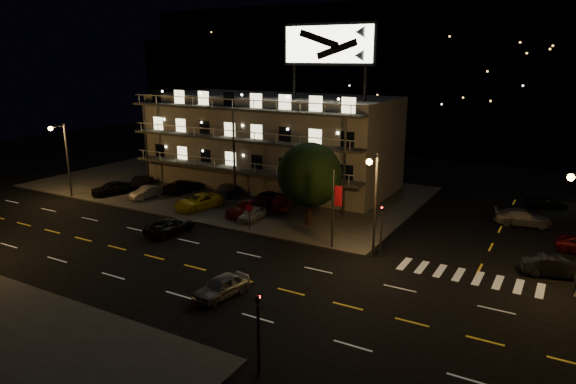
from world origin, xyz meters
The scene contains 26 objects.
ground centered at (0.00, 0.00, 0.00)m, with size 140.00×140.00×0.00m, color black.
curb_nw centered at (-14.00, 20.00, 0.07)m, with size 44.00×24.00×0.15m, color #393A37.
motel centered at (-9.94, 23.88, 5.34)m, with size 28.00×13.80×18.10m.
hill_backdrop centered at (-5.94, 68.78, 11.55)m, with size 120.00×25.00×24.00m.
streetlight_nw centered at (-26.00, 7.94, 4.96)m, with size 0.44×1.92×8.00m.
streetlight_nc centered at (8.50, 7.94, 4.96)m, with size 0.44×1.92×8.00m.
signal_nw centered at (9.00, 8.50, 2.57)m, with size 0.20×0.27×4.60m.
signal_sw centered at (9.00, -8.50, 2.57)m, with size 0.20×0.27×4.60m.
banner_north centered at (5.09, 8.40, 3.43)m, with size 0.83×0.16×6.40m.
stop_sign centered at (-3.00, 8.57, 1.71)m, with size 0.91×0.11×2.61m.
tree centered at (0.86, 12.35, 4.60)m, with size 5.95×5.73×7.49m.
lot_car_0 centered at (-22.76, 10.95, 0.88)m, with size 1.72×4.27×1.46m, color black.
lot_car_1 centered at (-18.39, 11.76, 0.78)m, with size 1.33×3.83×1.26m, color gray.
lot_car_2 centered at (-10.99, 11.48, 0.86)m, with size 2.37×5.14×1.43m, color gold.
lot_car_3 centered at (-5.54, 12.16, 0.85)m, with size 1.96×4.83×1.40m, color #530B11.
lot_car_4 centered at (-4.31, 10.97, 0.77)m, with size 1.46×3.62×1.23m, color gray.
lot_car_5 centered at (-22.73, 15.54, 0.76)m, with size 1.29×3.69×1.22m, color black.
lot_car_6 centered at (-16.66, 15.75, 0.82)m, with size 2.23×4.84×1.35m, color black.
lot_car_7 centered at (-11.68, 17.11, 0.79)m, with size 1.81×4.44×1.29m, color gray.
lot_car_8 centered at (-5.73, 16.57, 0.84)m, with size 1.63×4.06×1.38m, color black.
lot_car_9 centered at (-3.54, 15.42, 0.87)m, with size 1.53×4.38×1.44m, color #530B11.
side_car_0 centered at (20.72, 11.26, 0.72)m, with size 1.52×4.36×1.44m, color black.
side_car_2 centered at (17.52, 22.32, 0.71)m, with size 1.99×4.89×1.42m, color gray.
side_car_3 centered at (19.06, 29.34, 0.69)m, with size 1.63×4.04×1.38m, color black.
road_car_east centered at (2.48, -2.77, 0.69)m, with size 1.63×4.06×1.38m, color gray.
road_car_west centered at (-8.71, 4.82, 0.66)m, with size 2.19×4.74×1.32m, color black.
Camera 1 is at (20.97, -26.66, 14.85)m, focal length 32.00 mm.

